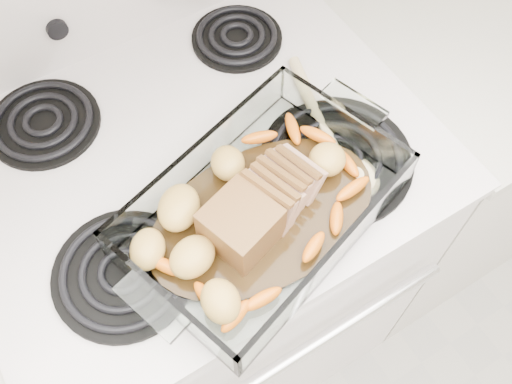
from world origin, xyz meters
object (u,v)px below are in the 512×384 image
electric_range (207,254)px  pork_roast (252,209)px  baking_dish (263,211)px  counter_right (424,138)px

electric_range → pork_roast: bearing=-86.8°
electric_range → pork_roast: (0.01, -0.19, 0.51)m
electric_range → pork_roast: electric_range is taller
baking_dish → electric_range: bearing=81.5°
electric_range → counter_right: bearing=-0.1°
pork_roast → baking_dish: bearing=23.9°
counter_right → pork_roast: bearing=-163.8°
electric_range → counter_right: 0.67m
baking_dish → pork_roast: pork_roast is taller
counter_right → pork_roast: 0.86m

